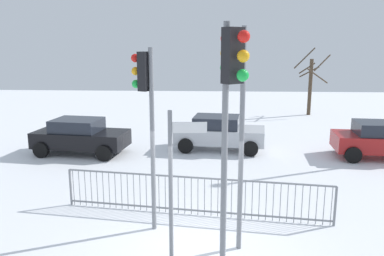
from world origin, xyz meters
The scene contains 10 objects.
ground_plane centered at (0.00, 0.00, 0.00)m, with size 60.00×60.00×0.00m, color white.
traffic_light_rear_right centered at (0.72, -1.48, 3.57)m, with size 0.45×0.48×4.88m.
traffic_light_rear_left centered at (-1.13, 1.08, 3.26)m, with size 0.54×0.38×4.45m.
traffic_light_foreground_right centered at (0.92, 0.23, 3.57)m, with size 0.53×0.39×4.88m.
direction_sign_post centered at (-0.37, -0.30, 1.80)m, with size 0.79×0.12×3.22m.
pedestrian_guard_railing centered at (-0.03, 1.90, 0.55)m, with size 7.18×1.04×1.07m.
car_red_mid centered at (7.24, 7.65, 0.77)m, with size 3.92×2.18×1.47m.
car_black_far centered at (-5.08, 7.66, 0.77)m, with size 3.99×2.34×1.47m.
car_silver_near centered at (0.71, 8.64, 0.77)m, with size 3.98×2.32×1.47m.
bare_tree_left centered at (6.69, 17.55, 2.07)m, with size 2.06×2.00×4.28m.
Camera 1 is at (0.41, -7.97, 4.52)m, focal length 36.71 mm.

